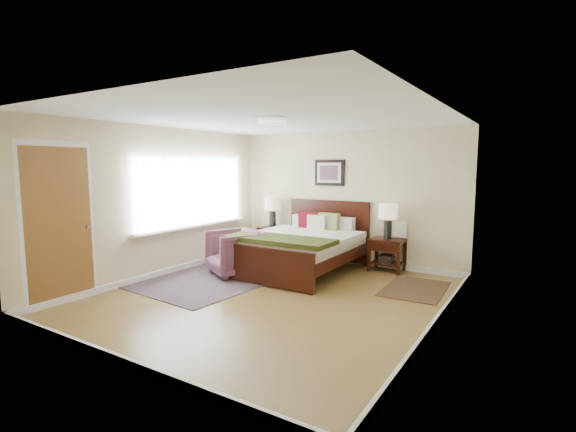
% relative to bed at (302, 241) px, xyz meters
% --- Properties ---
extents(floor, '(5.00, 5.00, 0.00)m').
position_rel_bed_xyz_m(floor, '(0.35, -1.43, -0.54)').
color(floor, olive).
rests_on(floor, ground).
extents(back_wall, '(4.50, 0.04, 2.50)m').
position_rel_bed_xyz_m(back_wall, '(0.35, 1.07, 0.71)').
color(back_wall, beige).
rests_on(back_wall, ground).
extents(front_wall, '(4.50, 0.04, 2.50)m').
position_rel_bed_xyz_m(front_wall, '(0.35, -3.93, 0.71)').
color(front_wall, beige).
rests_on(front_wall, ground).
extents(left_wall, '(0.04, 5.00, 2.50)m').
position_rel_bed_xyz_m(left_wall, '(-1.90, -1.43, 0.71)').
color(left_wall, beige).
rests_on(left_wall, ground).
extents(right_wall, '(0.04, 5.00, 2.50)m').
position_rel_bed_xyz_m(right_wall, '(2.60, -1.43, 0.71)').
color(right_wall, beige).
rests_on(right_wall, ground).
extents(ceiling, '(4.50, 5.00, 0.02)m').
position_rel_bed_xyz_m(ceiling, '(0.35, -1.43, 1.96)').
color(ceiling, white).
rests_on(ceiling, back_wall).
extents(window, '(0.11, 2.72, 1.32)m').
position_rel_bed_xyz_m(window, '(-1.85, -0.73, 0.84)').
color(window, silver).
rests_on(window, left_wall).
extents(door, '(0.06, 1.00, 2.18)m').
position_rel_bed_xyz_m(door, '(-1.88, -3.18, 0.53)').
color(door, silver).
rests_on(door, ground).
extents(ceil_fixture, '(0.44, 0.44, 0.08)m').
position_rel_bed_xyz_m(ceil_fixture, '(0.35, -1.43, 1.92)').
color(ceil_fixture, white).
rests_on(ceil_fixture, ceiling).
extents(bed, '(1.79, 2.18, 1.17)m').
position_rel_bed_xyz_m(bed, '(0.00, 0.00, 0.00)').
color(bed, black).
rests_on(bed, ground).
extents(wall_art, '(0.62, 0.05, 0.50)m').
position_rel_bed_xyz_m(wall_art, '(0.00, 1.04, 1.18)').
color(wall_art, black).
rests_on(wall_art, back_wall).
extents(nightstand_left, '(0.50, 0.45, 0.60)m').
position_rel_bed_xyz_m(nightstand_left, '(-1.18, 0.82, -0.07)').
color(nightstand_left, black).
rests_on(nightstand_left, ground).
extents(nightstand_right, '(0.58, 0.44, 0.58)m').
position_rel_bed_xyz_m(nightstand_right, '(1.25, 0.83, -0.18)').
color(nightstand_right, black).
rests_on(nightstand_right, ground).
extents(lamp_left, '(0.32, 0.32, 0.61)m').
position_rel_bed_xyz_m(lamp_left, '(-1.18, 0.84, 0.48)').
color(lamp_left, black).
rests_on(lamp_left, nightstand_left).
extents(lamp_right, '(0.32, 0.32, 0.61)m').
position_rel_bed_xyz_m(lamp_right, '(1.25, 0.84, 0.46)').
color(lamp_right, black).
rests_on(lamp_right, nightstand_right).
extents(armchair, '(1.12, 1.13, 0.76)m').
position_rel_bed_xyz_m(armchair, '(-0.87, -0.78, -0.16)').
color(armchair, brown).
rests_on(armchair, ground).
extents(rug_persian, '(2.07, 2.78, 0.01)m').
position_rel_bed_xyz_m(rug_persian, '(-1.00, -1.09, -0.53)').
color(rug_persian, '#0E0D43').
rests_on(rug_persian, ground).
extents(rug_navy, '(0.90, 1.31, 0.01)m').
position_rel_bed_xyz_m(rug_navy, '(1.98, -0.00, -0.53)').
color(rug_navy, black).
rests_on(rug_navy, ground).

